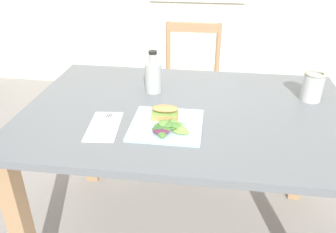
{
  "coord_description": "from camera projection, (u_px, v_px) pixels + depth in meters",
  "views": [
    {
      "loc": [
        0.21,
        -1.1,
        1.4
      ],
      "look_at": [
        0.05,
        0.07,
        0.76
      ],
      "focal_mm": 36.76,
      "sensor_mm": 36.0,
      "label": 1
    }
  ],
  "objects": [
    {
      "name": "dining_table",
      "position": [
        187.0,
        132.0,
        1.5
      ],
      "size": [
        1.38,
        0.92,
        0.74
      ],
      "color": "slate",
      "rests_on": "ground"
    },
    {
      "name": "chair_wooden_far",
      "position": [
        190.0,
        90.0,
        2.34
      ],
      "size": [
        0.4,
        0.4,
        0.87
      ],
      "color": "tan",
      "rests_on": "ground"
    },
    {
      "name": "plate_lunch",
      "position": [
        167.0,
        125.0,
        1.32
      ],
      "size": [
        0.27,
        0.27,
        0.01
      ],
      "primitive_type": "cube",
      "color": "silver",
      "rests_on": "dining_table"
    },
    {
      "name": "sandwich_half_front",
      "position": [
        165.0,
        112.0,
        1.34
      ],
      "size": [
        0.11,
        0.07,
        0.06
      ],
      "color": "tan",
      "rests_on": "plate_lunch"
    },
    {
      "name": "salad_mixed_greens",
      "position": [
        168.0,
        127.0,
        1.26
      ],
      "size": [
        0.14,
        0.13,
        0.03
      ],
      "color": "#518438",
      "rests_on": "plate_lunch"
    },
    {
      "name": "napkin_folded",
      "position": [
        104.0,
        126.0,
        1.31
      ],
      "size": [
        0.14,
        0.24,
        0.0
      ],
      "primitive_type": "cube",
      "rotation": [
        0.0,
        0.0,
        0.1
      ],
      "color": "silver",
      "rests_on": "dining_table"
    },
    {
      "name": "fork_on_napkin",
      "position": [
        105.0,
        123.0,
        1.33
      ],
      "size": [
        0.03,
        0.19,
        0.0
      ],
      "color": "silver",
      "rests_on": "napkin_folded"
    },
    {
      "name": "bottle_cold_brew",
      "position": [
        153.0,
        78.0,
        1.57
      ],
      "size": [
        0.08,
        0.08,
        0.19
      ],
      "color": "black",
      "rests_on": "dining_table"
    },
    {
      "name": "mason_jar_iced_tea",
      "position": [
        312.0,
        88.0,
        1.5
      ],
      "size": [
        0.09,
        0.09,
        0.13
      ],
      "color": "gold",
      "rests_on": "dining_table"
    }
  ]
}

